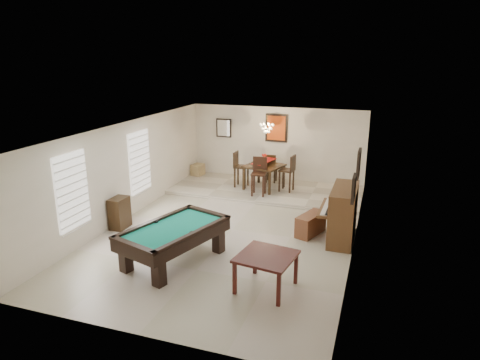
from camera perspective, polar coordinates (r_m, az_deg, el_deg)
The scene contains 26 objects.
ground_plane at distance 10.99m, azimuth -1.00°, elevation -6.66°, with size 6.00×9.00×0.02m, color beige.
wall_back at distance 14.73m, azimuth 4.86°, elevation 4.65°, with size 6.00×0.04×2.60m, color silver.
wall_front at distance 6.77m, azimuth -14.16°, elevation -10.47°, with size 6.00×0.04×2.60m, color silver.
wall_left at distance 11.86m, azimuth -14.83°, elevation 1.23°, with size 0.04×9.00×2.60m, color silver.
wall_right at distance 9.99m, azimuth 15.41°, elevation -1.66°, with size 0.04×9.00×2.60m, color silver.
ceiling at distance 10.25m, azimuth -1.08°, elevation 6.89°, with size 6.00×9.00×0.04m, color white.
dining_step at distance 13.88m, azimuth 3.49°, elevation -1.37°, with size 6.00×2.50×0.12m, color beige.
window_left_front at distance 10.13m, azimuth -21.48°, elevation -1.39°, with size 0.06×1.00×1.70m, color white.
window_left_rear at distance 12.30m, azimuth -13.24°, elevation 2.37°, with size 0.06×1.00×1.70m, color white.
pool_table at distance 9.36m, azimuth -8.77°, elevation -8.49°, with size 1.25×2.31×0.77m, color black, non-canonical shape.
square_table at distance 8.28m, azimuth 3.50°, elevation -12.13°, with size 1.01×1.01×0.70m, color #34100D, non-canonical shape.
upright_piano at distance 10.50m, azimuth 12.77°, elevation -4.34°, with size 0.87×1.55×1.30m, color brown, non-canonical shape.
piano_bench at distance 10.77m, azimuth 9.40°, elevation -5.82°, with size 0.37×0.94×0.52m, color brown.
apothecary_chest at distance 11.37m, azimuth -15.77°, elevation -4.24°, with size 0.36×0.54×0.81m, color black.
dining_table at distance 13.74m, azimuth 3.21°, elevation 0.68°, with size 1.08×1.08×0.90m, color black, non-canonical shape.
flower_vase at distance 13.60m, azimuth 3.25°, elevation 3.04°, with size 0.16×0.16×0.27m, color #A3190E, non-canonical shape.
dining_chair_south at distance 13.05m, azimuth 2.51°, elevation 0.44°, with size 0.43×0.43×1.17m, color black, non-canonical shape.
dining_chair_north at distance 14.47m, azimuth 4.20°, elevation 1.62°, with size 0.36×0.36×0.97m, color black, non-canonical shape.
dining_chair_west at distance 13.89m, azimuth 0.19°, elevation 1.42°, with size 0.43×0.43×1.15m, color black, non-canonical shape.
dining_chair_east at distance 13.53m, azimuth 6.25°, elevation 0.92°, with size 0.43×0.43×1.16m, color black, non-canonical shape.
corner_bench at distance 15.38m, azimuth -5.65°, elevation 1.39°, with size 0.36×0.44×0.40m, color tan.
chandelier at distance 13.33m, azimuth 3.60°, elevation 7.36°, with size 0.44×0.44×0.60m, color #FFE5B2, non-canonical shape.
back_painting at distance 14.58m, azimuth 4.88°, elevation 6.93°, with size 0.75×0.06×0.95m, color #D84C14.
back_mirror at distance 15.15m, azimuth -2.17°, elevation 6.96°, with size 0.55×0.06×0.65m, color white.
right_picture_upper at distance 10.11m, azimuth 15.55°, elevation 2.10°, with size 0.06×0.55×0.65m, color slate.
right_picture_lower at distance 8.91m, azimuth 14.92°, elevation -1.11°, with size 0.06×0.45×0.55m, color gray.
Camera 1 is at (3.40, -9.51, 4.31)m, focal length 32.00 mm.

